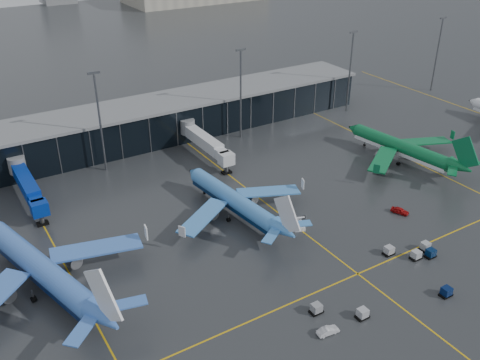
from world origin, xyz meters
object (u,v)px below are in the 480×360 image
airliner_arkefly (37,256)px  mobile_airstair (298,224)px  airliner_klm_near (233,190)px  airliner_aer_lingus (401,139)px  baggage_carts (400,273)px  service_van_red (400,211)px  service_van_white (328,331)px

airliner_arkefly → mobile_airstair: bearing=-24.7°
airliner_klm_near → mobile_airstair: size_ratio=10.00×
airliner_aer_lingus → baggage_carts: 50.50m
airliner_klm_near → service_van_red: (31.08, -18.95, -5.16)m
airliner_klm_near → service_van_red: 36.77m
airliner_aer_lingus → airliner_klm_near: bearing=173.0°
baggage_carts → mobile_airstair: size_ratio=8.34×
airliner_arkefly → baggage_carts: (55.93, -30.85, -6.11)m
airliner_arkefly → baggage_carts: size_ratio=1.41×
airliner_klm_near → airliner_aer_lingus: bearing=-5.4°
service_van_red → airliner_aer_lingus: bearing=21.4°
airliner_arkefly → airliner_aer_lingus: (92.19, 3.91, -0.94)m
airliner_arkefly → airliner_klm_near: (41.28, 3.60, -1.04)m
mobile_airstair → service_van_red: 23.41m
airliner_aer_lingus → service_van_red: (-19.83, -19.26, -5.27)m
airliner_arkefly → service_van_red: (72.37, -15.35, -6.21)m
baggage_carts → service_van_white: (-20.56, -4.41, -0.14)m
airliner_arkefly → service_van_red: 74.23m
airliner_arkefly → airliner_aer_lingus: airliner_arkefly is taller
baggage_carts → airliner_arkefly: bearing=151.1°
airliner_arkefly → airliner_klm_near: size_ratio=1.18×
airliner_aer_lingus → mobile_airstair: (-42.15, -12.20, -5.16)m
airliner_arkefly → service_van_white: 50.33m
airliner_aer_lingus → service_van_white: bearing=-152.8°
airliner_klm_near → service_van_white: bearing=-104.4°
airliner_aer_lingus → baggage_carts: size_ratio=1.22×
airliner_aer_lingus → mobile_airstair: 44.18m
mobile_airstair → service_van_white: size_ratio=1.02×
service_van_red → service_van_white: size_ratio=1.04×
service_van_red → mobile_airstair: bearing=139.6°
service_van_red → airliner_arkefly: bearing=145.2°
airliner_klm_near → baggage_carts: airliner_klm_near is taller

